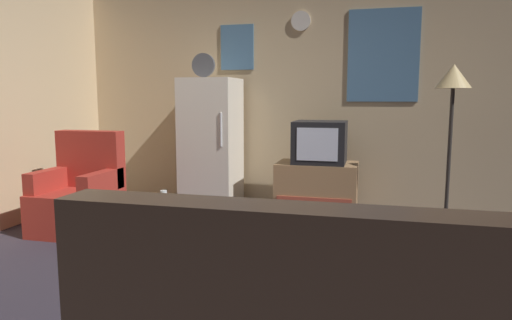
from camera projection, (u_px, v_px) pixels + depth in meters
The scene contains 10 objects.
ground_plane at pixel (224, 283), 3.22m from camera, with size 12.00×12.00×0.00m, color #2D2833.
wall_with_art at pixel (289, 92), 5.39m from camera, with size 5.20×0.12×2.69m.
fridge at pixel (211, 145), 5.24m from camera, with size 0.60×0.62×1.77m.
tv_stand at pixel (317, 191), 4.90m from camera, with size 0.84×0.53×0.60m.
crt_tv at pixel (320, 142), 4.82m from camera, with size 0.54×0.51×0.44m.
standing_lamp at pixel (453, 90), 4.19m from camera, with size 0.32×0.32×1.59m.
coffee_table at pixel (190, 234), 3.64m from camera, with size 0.72×0.72×0.42m.
wine_glass at pixel (164, 200), 3.57m from camera, with size 0.05×0.05×0.15m, color silver.
mug_ceramic_white at pixel (195, 206), 3.51m from camera, with size 0.08×0.08×0.09m, color silver.
armchair at pixel (80, 196), 4.45m from camera, with size 0.68×0.68×0.96m.
Camera 1 is at (0.98, -2.92, 1.29)m, focal length 32.28 mm.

